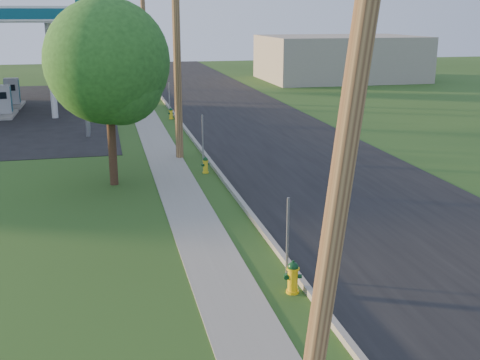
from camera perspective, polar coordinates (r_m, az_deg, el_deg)
The scene contains 18 objects.
road at distance 20.83m, azimuth 10.90°, elevation -1.50°, with size 8.00×120.00×0.02m, color black.
curb at distance 19.58m, azimuth 0.12°, elevation -2.12°, with size 0.15×120.00×0.15m, color gray.
sidewalk at distance 19.30m, azimuth -4.96°, elevation -2.63°, with size 1.50×120.00×0.03m, color gray.
utility_pole_near at distance 7.92m, azimuth 10.46°, elevation 6.46°, with size 1.40×0.32×9.48m.
utility_pole_mid at distance 25.39m, azimuth -6.03°, elevation 13.06°, with size 1.40×0.32×9.80m.
utility_pole_far at distance 43.30m, azimuth -9.06°, elevation 13.76°, with size 1.40×0.32×9.50m.
sign_post_near at distance 13.93m, azimuth 4.52°, elevation -5.62°, with size 0.05×0.04×2.00m, color gray.
sign_post_mid at distance 25.01m, azimuth -3.55°, elevation 3.94°, with size 0.05×0.04×2.00m, color gray.
sign_post_far at distance 36.93m, azimuth -6.71°, elevation 7.64°, with size 0.05×0.04×2.00m, color gray.
fuel_pump_ne at distance 38.97m, azimuth -21.49°, elevation 6.67°, with size 1.20×3.20×1.90m.
fuel_pump_se at distance 42.90m, azimuth -20.76°, elevation 7.46°, with size 1.20×3.20×1.90m.
price_pylon at distance 30.69m, azimuth -14.84°, elevation 13.96°, with size 0.34×2.04×6.85m.
distant_building at distance 57.58m, azimuth 9.45°, elevation 11.34°, with size 14.00×10.00×4.00m, color gray.
tree_verge at distance 21.54m, azimuth -12.18°, elevation 10.46°, with size 4.34×4.34×6.58m.
tree_lot at distance 51.91m, azimuth -14.49°, elevation 13.30°, with size 4.52×4.52×6.85m.
hydrant_near at distance 13.53m, azimuth 5.04°, elevation -9.15°, with size 0.40×0.36×0.77m.
hydrant_mid at distance 23.39m, azimuth -3.29°, elevation 1.44°, with size 0.34×0.30×0.66m.
hydrant_far at distance 35.72m, azimuth -6.56°, elevation 6.28°, with size 0.35×0.31×0.67m.
Camera 1 is at (-3.71, -8.18, 6.02)m, focal length 45.00 mm.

